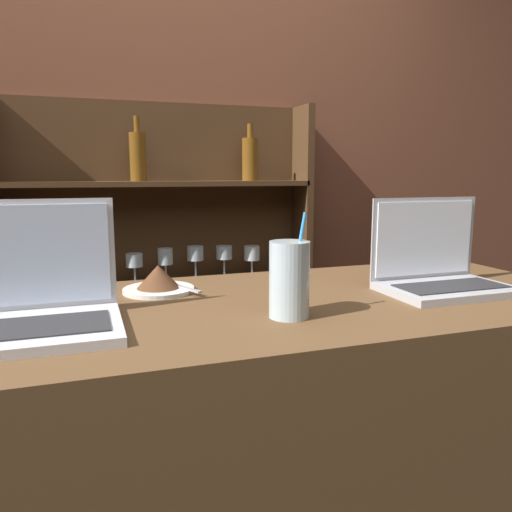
# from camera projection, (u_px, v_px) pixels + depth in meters

# --- Properties ---
(back_wall) EXTENTS (7.00, 0.06, 2.70)m
(back_wall) POSITION_uv_depth(u_px,v_px,m) (139.00, 167.00, 2.03)
(back_wall) COLOR brown
(back_wall) RESTS_ON ground_plane
(back_shelf) EXTENTS (1.22, 0.18, 1.61)m
(back_shelf) POSITION_uv_depth(u_px,v_px,m) (166.00, 292.00, 2.07)
(back_shelf) COLOR #472D19
(back_shelf) RESTS_ON ground_plane
(laptop_near) EXTENTS (0.29, 0.25, 0.24)m
(laptop_near) POSITION_uv_depth(u_px,v_px,m) (38.00, 302.00, 0.93)
(laptop_near) COLOR silver
(laptop_near) RESTS_ON bar_counter
(laptop_far) EXTENTS (0.31, 0.21, 0.23)m
(laptop_far) POSITION_uv_depth(u_px,v_px,m) (439.00, 269.00, 1.24)
(laptop_far) COLOR #ADADB2
(laptop_far) RESTS_ON bar_counter
(cake_plate) EXTENTS (0.18, 0.18, 0.07)m
(cake_plate) POSITION_uv_depth(u_px,v_px,m) (159.00, 281.00, 1.22)
(cake_plate) COLOR silver
(cake_plate) RESTS_ON bar_counter
(water_glass) EXTENTS (0.08, 0.08, 0.21)m
(water_glass) POSITION_uv_depth(u_px,v_px,m) (289.00, 279.00, 1.00)
(water_glass) COLOR silver
(water_glass) RESTS_ON bar_counter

